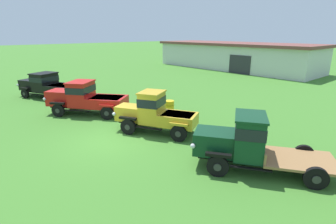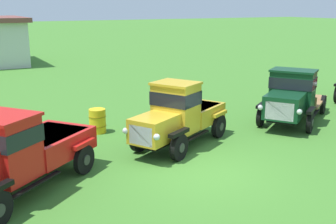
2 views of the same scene
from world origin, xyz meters
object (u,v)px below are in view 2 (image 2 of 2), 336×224
vintage_truck_second_in_line (7,153)px  vintage_truck_midrow_center (178,115)px  vintage_truck_far_side (291,97)px  oil_drum_beside_row (98,121)px

vintage_truck_second_in_line → vintage_truck_midrow_center: 5.94m
vintage_truck_second_in_line → vintage_truck_far_side: bearing=7.7°
vintage_truck_midrow_center → vintage_truck_second_in_line: bearing=-167.1°
oil_drum_beside_row → vintage_truck_second_in_line: bearing=-132.8°
vintage_truck_second_in_line → vintage_truck_midrow_center: bearing=12.9°
vintage_truck_second_in_line → oil_drum_beside_row: size_ratio=5.61×
vintage_truck_far_side → vintage_truck_midrow_center: bearing=-177.9°
vintage_truck_midrow_center → oil_drum_beside_row: size_ratio=4.97×
vintage_truck_midrow_center → vintage_truck_far_side: 5.44m
vintage_truck_midrow_center → vintage_truck_far_side: size_ratio=0.85×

